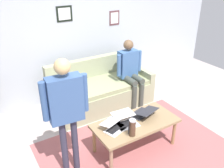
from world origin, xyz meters
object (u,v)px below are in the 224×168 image
Objects in this scene: couch at (100,90)px; french_press at (132,128)px; laptop_center at (143,113)px; coffee_table at (135,125)px; laptop_right at (115,126)px; person_standing at (66,105)px; laptop_left at (126,121)px; person_seated at (130,69)px.

french_press is at bearing 75.63° from couch.
couch is 4.69× the size of laptop_center.
coffee_table is at bearing 82.06° from couch.
laptop_right is 0.25× the size of person_standing.
french_press is at bearing 44.74° from coffee_table.
coffee_table is at bearing 175.04° from person_standing.
laptop_center is (-0.35, -0.04, -0.00)m from laptop_left.
laptop_center is 0.32× the size of person_seated.
laptop_center is 1.25m from person_seated.
coffee_table is at bearing -135.26° from french_press.
person_seated reaches higher than laptop_left.
laptop_left is 1.46m from person_seated.
coffee_table is 0.24m from laptop_center.
couch is 1.19× the size of person_standing.
couch is 1.94m from person_standing.
couch is 1.54× the size of coffee_table.
couch is 1.51m from laptop_right.
couch reaches higher than laptop_center.
person_standing is at bearing -21.62° from french_press.
couch is 5.36× the size of laptop_left.
laptop_center is (-0.20, -0.09, 0.09)m from coffee_table.
person_standing reaches higher than laptop_center.
coffee_table is at bearing 161.11° from laptop_left.
french_press reaches higher than coffee_table.
person_seated is (-1.73, -1.11, -0.31)m from person_standing.
laptop_right is at bearing -64.42° from french_press.
laptop_left is at bearing 6.21° from laptop_center.
couch is at bearing -89.80° from laptop_center.
french_press is at bearing 74.00° from laptop_left.
french_press is at bearing 115.58° from laptop_right.
person_standing reaches higher than person_seated.
person_standing reaches higher than french_press.
laptop_left and laptop_right have the same top height.
laptop_center is 0.25× the size of person_standing.
couch is 1.43m from laptop_left.
laptop_left is at bearing 75.95° from couch.
laptop_right is 1.60m from person_seated.
french_press reaches higher than laptop_center.
french_press is (0.43, 0.31, 0.08)m from laptop_center.
person_seated is (-0.54, 0.23, 0.42)m from couch.
person_standing is at bearing 32.61° from person_seated.
laptop_right is 0.29m from french_press.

